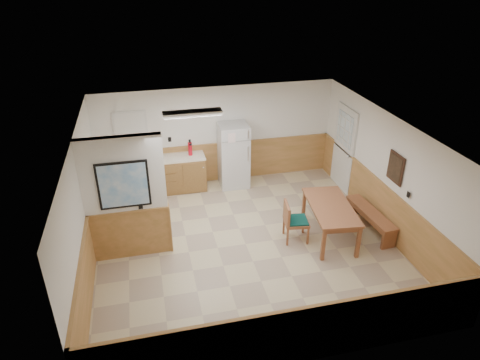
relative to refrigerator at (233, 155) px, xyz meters
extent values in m
plane|color=tan|center=(-0.33, -2.63, -0.82)|extent=(6.00, 6.00, 0.00)
cube|color=white|center=(-0.33, -2.63, 1.68)|extent=(6.00, 6.00, 0.02)
cube|color=white|center=(-0.33, 0.37, 0.43)|extent=(6.00, 0.02, 2.50)
cube|color=white|center=(2.67, -2.63, 0.43)|extent=(0.02, 6.00, 2.50)
cube|color=white|center=(-3.33, -2.63, 0.43)|extent=(0.02, 6.00, 2.50)
cube|color=tan|center=(-0.33, 0.35, -0.32)|extent=(6.00, 0.04, 1.00)
cube|color=tan|center=(2.65, -2.63, -0.32)|extent=(0.04, 6.00, 1.00)
cube|color=tan|center=(-3.31, -2.63, -0.32)|extent=(0.04, 6.00, 1.00)
cube|color=white|center=(-2.58, -2.43, 0.93)|extent=(1.50, 0.15, 1.50)
cube|color=tan|center=(-2.58, -2.43, -0.32)|extent=(1.50, 0.17, 1.00)
cube|color=black|center=(-2.58, -2.52, 0.78)|extent=(0.92, 0.03, 0.92)
cube|color=white|center=(-2.58, -2.54, 0.78)|extent=(0.84, 0.01, 0.84)
cube|color=olive|center=(-1.43, 0.05, -0.39)|extent=(1.40, 0.60, 0.86)
cube|color=olive|center=(-2.90, 0.05, -0.39)|extent=(0.06, 0.60, 0.86)
cube|color=olive|center=(-2.16, 0.05, -0.39)|extent=(0.06, 0.60, 0.86)
cube|color=#F5E7CE|center=(-1.83, 0.05, 0.06)|extent=(2.20, 0.60, 0.04)
cube|color=#F5E7CE|center=(-1.83, 0.35, 0.13)|extent=(2.20, 0.02, 0.10)
cube|color=silver|center=(2.64, -0.73, 0.21)|extent=(0.05, 1.02, 2.15)
cube|color=silver|center=(2.63, -0.73, 0.21)|extent=(0.04, 0.90, 2.05)
cube|color=silver|center=(2.60, -0.73, 0.73)|extent=(0.02, 0.76, 0.80)
cube|color=silver|center=(-2.43, 0.35, 0.73)|extent=(0.80, 0.03, 1.00)
cube|color=white|center=(-2.43, 0.34, 0.73)|extent=(0.70, 0.01, 0.90)
cube|color=#372116|center=(2.64, -2.93, 0.73)|extent=(0.03, 0.50, 0.60)
cube|color=black|center=(2.62, -2.93, 0.73)|extent=(0.01, 0.42, 0.52)
cube|color=silver|center=(-1.13, -1.33, 1.63)|extent=(1.20, 0.30, 0.08)
cube|color=white|center=(-1.13, -1.33, 1.59)|extent=(1.15, 0.25, 0.01)
cube|color=silver|center=(0.00, 0.00, 0.00)|extent=(0.73, 0.71, 1.63)
cube|color=silver|center=(0.29, -0.36, 0.67)|extent=(0.03, 0.02, 0.21)
cube|color=silver|center=(0.29, -0.36, 0.16)|extent=(0.03, 0.02, 0.38)
cube|color=#A05B3A|center=(1.42, -2.76, -0.09)|extent=(1.00, 1.71, 0.05)
cube|color=#A05B3A|center=(1.42, -2.76, -0.17)|extent=(0.89, 1.60, 0.10)
cube|color=#A05B3A|center=(0.99, -3.46, -0.47)|extent=(0.08, 0.08, 0.70)
cube|color=#A05B3A|center=(1.17, -1.97, -0.47)|extent=(0.08, 0.08, 0.70)
cube|color=#A05B3A|center=(1.68, -3.55, -0.47)|extent=(0.08, 0.08, 0.70)
cube|color=#A05B3A|center=(1.86, -2.05, -0.47)|extent=(0.08, 0.08, 0.70)
cube|color=#A05B3A|center=(2.39, -2.71, -0.39)|extent=(0.43, 1.54, 0.05)
cube|color=#A05B3A|center=(2.39, -3.42, -0.62)|extent=(0.32, 0.08, 0.40)
cube|color=#A05B3A|center=(2.39, -2.00, -0.62)|extent=(0.32, 0.08, 0.40)
cube|color=#A05B3A|center=(0.72, -2.68, -0.40)|extent=(0.54, 0.54, 0.06)
cube|color=#0E4742|center=(0.72, -2.68, -0.35)|extent=(0.50, 0.50, 0.03)
cube|color=#A05B3A|center=(0.51, -2.65, -0.17)|extent=(0.12, 0.48, 0.40)
cube|color=#0E4742|center=(0.31, -2.62, -0.17)|extent=(0.08, 0.42, 0.34)
cube|color=#A05B3A|center=(0.48, -2.86, -0.62)|extent=(0.05, 0.05, 0.39)
cube|color=#A05B3A|center=(0.54, -2.45, -0.62)|extent=(0.05, 0.05, 0.39)
cube|color=#A05B3A|center=(0.90, -2.92, -0.62)|extent=(0.05, 0.05, 0.39)
cube|color=#A05B3A|center=(0.96, -2.50, -0.62)|extent=(0.05, 0.05, 0.39)
cylinder|color=red|center=(-1.07, 0.09, 0.25)|extent=(0.12, 0.12, 0.33)
cylinder|color=black|center=(-1.07, 0.09, 0.45)|extent=(0.06, 0.06, 0.07)
cylinder|color=#167E31|center=(-2.66, 0.07, 0.20)|extent=(0.09, 0.09, 0.23)
camera|label=1|loc=(-2.11, -9.60, 4.41)|focal=32.00mm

